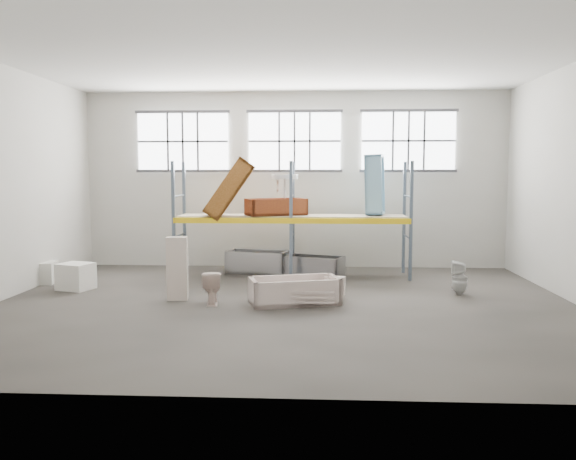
# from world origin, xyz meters

# --- Properties ---
(floor) EXTENTS (12.00, 10.00, 0.10)m
(floor) POSITION_xyz_m (0.00, 0.00, -0.05)
(floor) COLOR #4C4640
(floor) RESTS_ON ground
(ceiling) EXTENTS (12.00, 10.00, 0.10)m
(ceiling) POSITION_xyz_m (0.00, 0.00, 5.05)
(ceiling) COLOR silver
(ceiling) RESTS_ON ground
(wall_back) EXTENTS (12.00, 0.10, 5.00)m
(wall_back) POSITION_xyz_m (0.00, 5.05, 2.50)
(wall_back) COLOR #B0ADA3
(wall_back) RESTS_ON ground
(wall_front) EXTENTS (12.00, 0.10, 5.00)m
(wall_front) POSITION_xyz_m (0.00, -5.05, 2.50)
(wall_front) COLOR #B1AFA4
(wall_front) RESTS_ON ground
(window_left) EXTENTS (2.60, 0.04, 1.60)m
(window_left) POSITION_xyz_m (-3.20, 4.94, 3.60)
(window_left) COLOR white
(window_left) RESTS_ON wall_back
(window_mid) EXTENTS (2.60, 0.04, 1.60)m
(window_mid) POSITION_xyz_m (0.00, 4.94, 3.60)
(window_mid) COLOR white
(window_mid) RESTS_ON wall_back
(window_right) EXTENTS (2.60, 0.04, 1.60)m
(window_right) POSITION_xyz_m (3.20, 4.94, 3.60)
(window_right) COLOR white
(window_right) RESTS_ON wall_back
(rack_upright_la) EXTENTS (0.08, 0.08, 3.00)m
(rack_upright_la) POSITION_xyz_m (-3.00, 2.90, 1.50)
(rack_upright_la) COLOR slate
(rack_upright_la) RESTS_ON floor
(rack_upright_lb) EXTENTS (0.08, 0.08, 3.00)m
(rack_upright_lb) POSITION_xyz_m (-3.00, 4.10, 1.50)
(rack_upright_lb) COLOR slate
(rack_upright_lb) RESTS_ON floor
(rack_upright_ma) EXTENTS (0.08, 0.08, 3.00)m
(rack_upright_ma) POSITION_xyz_m (0.00, 2.90, 1.50)
(rack_upright_ma) COLOR slate
(rack_upright_ma) RESTS_ON floor
(rack_upright_mb) EXTENTS (0.08, 0.08, 3.00)m
(rack_upright_mb) POSITION_xyz_m (0.00, 4.10, 1.50)
(rack_upright_mb) COLOR slate
(rack_upright_mb) RESTS_ON floor
(rack_upright_ra) EXTENTS (0.08, 0.08, 3.00)m
(rack_upright_ra) POSITION_xyz_m (3.00, 2.90, 1.50)
(rack_upright_ra) COLOR slate
(rack_upright_ra) RESTS_ON floor
(rack_upright_rb) EXTENTS (0.08, 0.08, 3.00)m
(rack_upright_rb) POSITION_xyz_m (3.00, 4.10, 1.50)
(rack_upright_rb) COLOR slate
(rack_upright_rb) RESTS_ON floor
(rack_beam_front) EXTENTS (6.00, 0.10, 0.14)m
(rack_beam_front) POSITION_xyz_m (0.00, 2.90, 1.50)
(rack_beam_front) COLOR yellow
(rack_beam_front) RESTS_ON floor
(rack_beam_back) EXTENTS (6.00, 0.10, 0.14)m
(rack_beam_back) POSITION_xyz_m (0.00, 4.10, 1.50)
(rack_beam_back) COLOR yellow
(rack_beam_back) RESTS_ON floor
(shelf_deck) EXTENTS (5.90, 1.10, 0.03)m
(shelf_deck) POSITION_xyz_m (0.00, 3.50, 1.58)
(shelf_deck) COLOR gray
(shelf_deck) RESTS_ON floor
(wet_patch) EXTENTS (1.80, 1.80, 0.00)m
(wet_patch) POSITION_xyz_m (0.00, 2.70, 0.00)
(wet_patch) COLOR black
(wet_patch) RESTS_ON floor
(bathtub_beige) EXTENTS (1.99, 1.33, 0.54)m
(bathtub_beige) POSITION_xyz_m (0.21, 0.15, 0.27)
(bathtub_beige) COLOR beige
(bathtub_beige) RESTS_ON floor
(cistern_spare) EXTENTS (0.47, 0.30, 0.41)m
(cistern_spare) POSITION_xyz_m (1.05, 0.65, 0.28)
(cistern_spare) COLOR beige
(cistern_spare) RESTS_ON bathtub_beige
(sink_in_tub) EXTENTS (0.46, 0.46, 0.13)m
(sink_in_tub) POSITION_xyz_m (0.43, 0.64, 0.16)
(sink_in_tub) COLOR beige
(sink_in_tub) RESTS_ON bathtub_beige
(toilet_beige) EXTENTS (0.48, 0.73, 0.69)m
(toilet_beige) POSITION_xyz_m (-1.50, 0.04, 0.34)
(toilet_beige) COLOR #F4DACC
(toilet_beige) RESTS_ON floor
(cistern_tall) EXTENTS (0.46, 0.33, 1.35)m
(cistern_tall) POSITION_xyz_m (-2.30, 0.40, 0.67)
(cistern_tall) COLOR beige
(cistern_tall) RESTS_ON floor
(toilet_white) EXTENTS (0.40, 0.39, 0.75)m
(toilet_white) POSITION_xyz_m (3.83, 1.23, 0.38)
(toilet_white) COLOR silver
(toilet_white) RESTS_ON floor
(steel_tub_left) EXTENTS (1.74, 1.07, 0.59)m
(steel_tub_left) POSITION_xyz_m (-0.97, 3.91, 0.30)
(steel_tub_left) COLOR #B6B7BE
(steel_tub_left) RESTS_ON floor
(steel_tub_right) EXTENTS (1.62, 1.17, 0.54)m
(steel_tub_right) POSITION_xyz_m (0.59, 3.36, 0.27)
(steel_tub_right) COLOR #96979D
(steel_tub_right) RESTS_ON floor
(rust_tub_flat) EXTENTS (1.69, 1.28, 0.43)m
(rust_tub_flat) POSITION_xyz_m (-0.42, 3.47, 1.82)
(rust_tub_flat) COLOR #934418
(rust_tub_flat) RESTS_ON shelf_deck
(rust_tub_tilted) EXTENTS (1.43, 0.93, 1.65)m
(rust_tub_tilted) POSITION_xyz_m (-1.61, 3.26, 2.29)
(rust_tub_tilted) COLOR #9C602A
(rust_tub_tilted) RESTS_ON shelf_deck
(sink_on_shelf) EXTENTS (0.74, 0.59, 0.62)m
(sink_on_shelf) POSITION_xyz_m (-0.18, 3.32, 2.09)
(sink_on_shelf) COLOR silver
(sink_on_shelf) RESTS_ON rust_tub_flat
(blue_tub_upright) EXTENTS (0.63, 0.81, 1.56)m
(blue_tub_upright) POSITION_xyz_m (2.16, 3.66, 2.40)
(blue_tub_upright) COLOR #76A9C7
(blue_tub_upright) RESTS_ON shelf_deck
(bucket) EXTENTS (0.42, 0.42, 0.39)m
(bucket) POSITION_xyz_m (-0.25, 0.01, 0.19)
(bucket) COLOR silver
(bucket) RESTS_ON floor
(carton_near) EXTENTS (0.87, 0.80, 0.61)m
(carton_near) POSITION_xyz_m (-4.94, 1.36, 0.31)
(carton_near) COLOR white
(carton_near) RESTS_ON floor
(carton_far) EXTENTS (0.73, 0.73, 0.53)m
(carton_far) POSITION_xyz_m (-6.09, 2.06, 0.26)
(carton_far) COLOR silver
(carton_far) RESTS_ON floor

